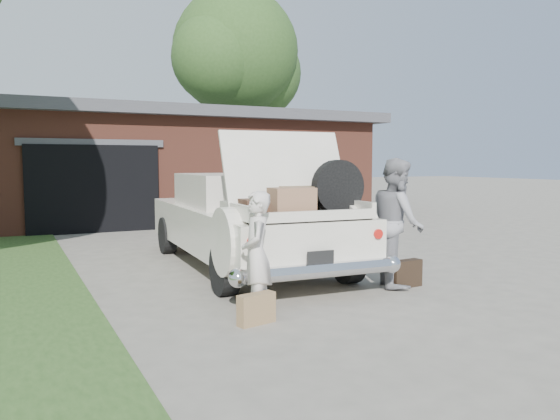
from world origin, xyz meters
name	(u,v)px	position (x,y,z in m)	size (l,w,h in m)	color
ground	(300,295)	(0.00, 0.00, 0.00)	(90.00, 90.00, 0.00)	gray
house	(158,165)	(0.98, 11.47, 1.67)	(12.80, 7.80, 3.30)	brown
tree_right	(237,59)	(5.42, 15.41, 6.10)	(6.03, 5.24, 8.99)	#38281E
sedan	(246,219)	(0.15, 2.17, 0.81)	(2.44, 5.63, 2.22)	silver
woman_left	(256,254)	(-0.92, -0.64, 0.72)	(0.53, 0.35, 1.45)	silver
woman_right	(397,222)	(1.53, -0.09, 0.92)	(0.89, 0.70, 1.84)	gray
suitcase_left	(256,309)	(-1.05, -0.91, 0.17)	(0.44, 0.14, 0.34)	#97754D
suitcase_right	(406,274)	(1.58, -0.24, 0.19)	(0.50, 0.16, 0.39)	black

